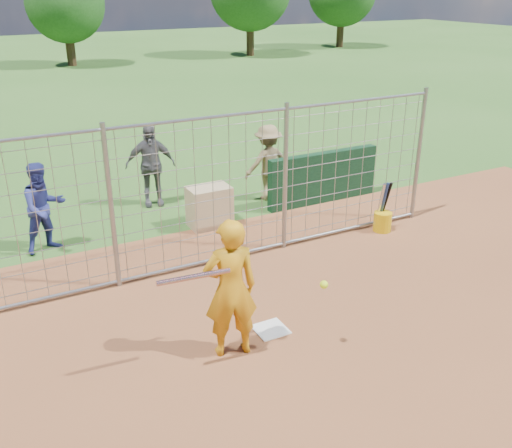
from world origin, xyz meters
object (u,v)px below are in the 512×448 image
bystander_c (268,163)px  bucket_with_bats (382,219)px  bystander_b (150,165)px  bystander_a (44,208)px  equipment_bin (209,207)px  batter (230,289)px

bystander_c → bucket_with_bats: size_ratio=1.68×
bystander_b → bucket_with_bats: 4.86m
bystander_a → bystander_c: size_ratio=0.98×
bystander_a → equipment_bin: bystander_a is taller
batter → bystander_b: size_ratio=1.06×
bystander_a → bystander_c: (4.69, 0.46, 0.01)m
bystander_a → equipment_bin: 3.00m
bystander_b → batter: bearing=-86.4°
bystander_a → batter: bearing=-85.1°
batter → bucket_with_bats: (4.22, 2.15, -0.68)m
bystander_b → equipment_bin: (0.62, -1.63, -0.48)m
batter → bystander_b: (0.79, 5.54, -0.05)m
bystander_a → bystander_c: bystander_c is taller
bucket_with_bats → batter: bearing=-153.0°
bucket_with_bats → bystander_a: bearing=159.9°
batter → equipment_bin: bearing=-98.2°
bystander_c → batter: bearing=56.0°
bystander_c → equipment_bin: 1.96m
bystander_c → bucket_with_bats: bearing=112.3°
bystander_c → equipment_bin: bystander_c is taller
bystander_b → bucket_with_bats: bystander_b is taller
bystander_c → bucket_with_bats: (1.08, -2.57, -0.57)m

